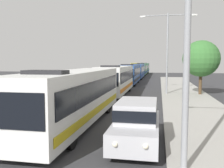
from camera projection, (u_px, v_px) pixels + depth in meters
name	position (u px, v px, depth m)	size (l,w,h in m)	color
bus_lead	(76.00, 95.00, 13.83)	(2.58, 12.36, 3.21)	silver
bus_second_in_line	(116.00, 79.00, 26.66)	(2.58, 10.60, 3.21)	silver
bus_middle	(130.00, 74.00, 38.90)	(2.58, 11.18, 3.21)	#284C8C
bus_fourth_in_line	(137.00, 71.00, 51.61)	(2.58, 11.36, 3.21)	#284C8C
bus_rear	(141.00, 69.00, 64.51)	(2.58, 11.90, 3.21)	#33724C
bus_tail_end	(145.00, 68.00, 77.62)	(2.58, 11.26, 3.21)	#33724C
white_suv	(137.00, 121.00, 10.41)	(1.86, 4.73, 1.90)	#B7B7BC
box_truck_oncoming	(135.00, 67.00, 80.25)	(2.35, 7.33, 3.15)	#B7B7BC
streetlamp_mid	(167.00, 45.00, 26.00)	(5.84, 0.28, 8.48)	gray
roadside_tree	(201.00, 59.00, 25.53)	(3.79, 3.79, 5.62)	#4C3823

